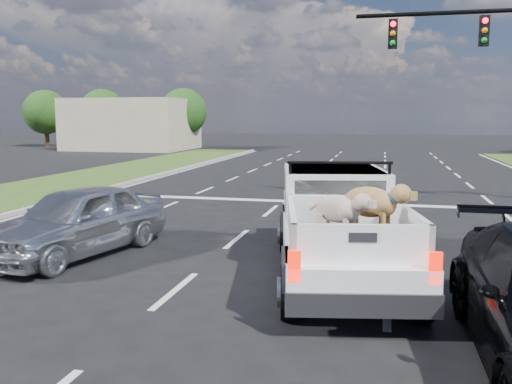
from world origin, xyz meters
TOP-DOWN VIEW (x-y plane):
  - ground at (0.00, 0.00)m, footprint 160.00×160.00m
  - road_markings at (0.00, 6.56)m, footprint 17.75×60.00m
  - curb_left at (-9.05, 6.00)m, footprint 0.15×60.00m
  - building_left at (-20.00, 36.00)m, footprint 10.00×8.00m
  - tree_far_a at (-30.00, 38.00)m, footprint 4.20×4.20m
  - tree_far_b at (-24.00, 38.00)m, footprint 4.20×4.20m
  - tree_far_c at (-16.00, 38.00)m, footprint 4.20×4.20m
  - pickup_truck at (0.87, 1.56)m, footprint 3.06×5.96m
  - silver_sedan at (-4.66, 1.80)m, footprint 2.75×4.68m

SIDE VIEW (x-z plane):
  - ground at x=0.00m, z-range 0.00..0.00m
  - road_markings at x=0.00m, z-range 0.00..0.01m
  - curb_left at x=-9.05m, z-range 0.00..0.14m
  - silver_sedan at x=-4.66m, z-range 0.00..1.50m
  - pickup_truck at x=0.87m, z-range -0.08..2.05m
  - building_left at x=-20.00m, z-range 0.00..4.40m
  - tree_far_a at x=-30.00m, z-range 0.59..5.99m
  - tree_far_b at x=-24.00m, z-range 0.59..5.99m
  - tree_far_c at x=-16.00m, z-range 0.59..5.99m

